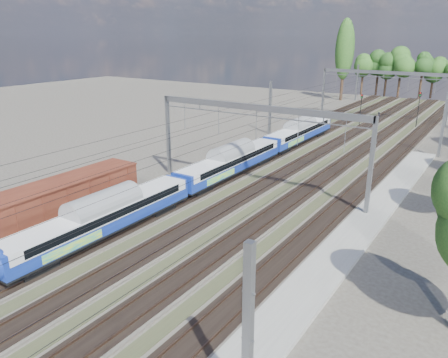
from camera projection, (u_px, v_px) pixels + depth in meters
The scene contains 10 objects.
track_bed at pixel (311, 158), 57.22m from camera, with size 21.00×130.00×0.34m.
platform at pixel (332, 261), 31.16m from camera, with size 3.00×70.00×0.30m, color gray.
catenary at pixel (338, 102), 61.13m from camera, with size 25.65×130.00×9.00m.
tree_belt at pixel (440, 72), 88.54m from camera, with size 39.40×100.72×11.98m.
poplar at pixel (345, 50), 102.99m from camera, with size 4.40×4.40×19.04m.
emu_train at pixel (229, 159), 48.70m from camera, with size 2.64×55.99×3.86m.
freight_boxcar at pixel (57, 202), 35.82m from camera, with size 3.21×15.48×3.99m.
worker at pixel (379, 117), 79.55m from camera, with size 0.73×0.48×1.99m, color black.
signal_near at pixel (361, 106), 75.80m from camera, with size 0.36×0.33×5.59m.
signal_far at pixel (419, 105), 75.07m from camera, with size 0.38×0.34×6.07m.
Camera 1 is at (20.83, -7.33, 15.62)m, focal length 35.00 mm.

